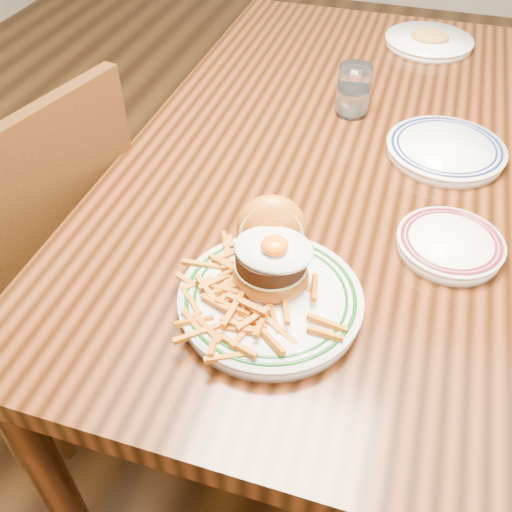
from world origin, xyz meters
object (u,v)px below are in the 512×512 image
(side_plate, at_px, (450,244))
(table, at_px, (325,174))
(main_plate, at_px, (271,283))
(chair_left, at_px, (41,262))

(side_plate, bearing_deg, table, 142.61)
(table, distance_m, main_plate, 0.51)
(chair_left, distance_m, main_plate, 0.69)
(table, bearing_deg, main_plate, -89.05)
(main_plate, relative_size, side_plate, 1.64)
(main_plate, xyz_separation_m, side_plate, (0.27, 0.21, -0.02))
(main_plate, bearing_deg, table, 74.98)
(chair_left, distance_m, side_plate, 0.92)
(table, bearing_deg, chair_left, -151.17)
(table, xyz_separation_m, side_plate, (0.28, -0.29, 0.10))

